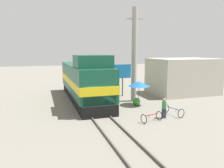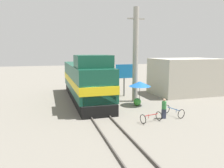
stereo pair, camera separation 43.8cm
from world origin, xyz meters
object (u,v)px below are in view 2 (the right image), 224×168
object	(u,v)px
locomotive	(86,81)
person_bystander	(164,108)
billboard_sign	(124,73)
bicycle_spare	(151,117)
bicycle	(174,111)
utility_pole	(135,55)
vendor_umbrella	(140,84)

from	to	relation	value
locomotive	person_bystander	xyz separation A→B (m)	(4.62, -7.73, -1.17)
billboard_sign	bicycle_spare	bearing A→B (deg)	-97.48
bicycle	billboard_sign	bearing A→B (deg)	85.02
locomotive	bicycle	size ratio (longest dim) A/B	7.60
person_bystander	bicycle	bearing A→B (deg)	19.54
utility_pole	bicycle_spare	world-z (taller)	utility_pole
locomotive	bicycle	xyz separation A→B (m)	(5.72, -7.34, -1.63)
bicycle	utility_pole	bearing A→B (deg)	86.70
locomotive	vendor_umbrella	xyz separation A→B (m)	(4.50, -3.44, 0.05)
vendor_umbrella	bicycle_spare	xyz separation A→B (m)	(-1.19, -4.78, -1.71)
utility_pole	billboard_sign	xyz separation A→B (m)	(-0.22, 2.67, -2.05)
billboard_sign	bicycle	world-z (taller)	billboard_sign
bicycle	bicycle_spare	bearing A→B (deg)	-173.28
person_bystander	bicycle_spare	xyz separation A→B (m)	(-1.32, -0.49, -0.49)
locomotive	utility_pole	world-z (taller)	utility_pole
utility_pole	bicycle_spare	xyz separation A→B (m)	(-1.42, -6.50, -4.35)
vendor_umbrella	bicycle	distance (m)	4.42
person_bystander	bicycle_spare	size ratio (longest dim) A/B	0.95
locomotive	billboard_sign	size ratio (longest dim) A/B	3.72
utility_pole	vendor_umbrella	distance (m)	3.16
utility_pole	person_bystander	size ratio (longest dim) A/B	5.97
locomotive	vendor_umbrella	distance (m)	5.66
locomotive	billboard_sign	bearing A→B (deg)	11.84
locomotive	bicycle	distance (m)	9.45
person_bystander	utility_pole	bearing A→B (deg)	89.00
billboard_sign	person_bystander	bearing A→B (deg)	-89.24
person_bystander	bicycle_spare	world-z (taller)	person_bystander
utility_pole	bicycle_spare	distance (m)	7.95
utility_pole	vendor_umbrella	size ratio (longest dim) A/B	4.07
utility_pole	bicycle_spare	bearing A→B (deg)	-102.36
utility_pole	billboard_sign	bearing A→B (deg)	94.73
bicycle	bicycle_spare	world-z (taller)	bicycle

